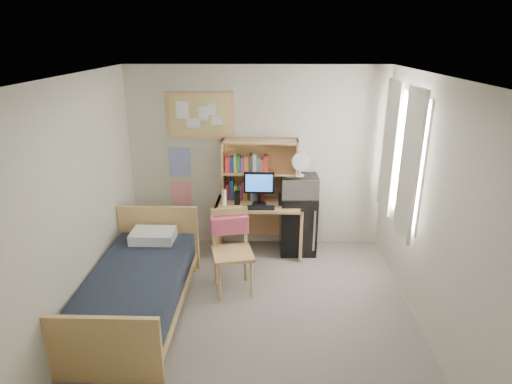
{
  "coord_description": "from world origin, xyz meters",
  "views": [
    {
      "loc": [
        0.11,
        -3.78,
        2.94
      ],
      "look_at": [
        0.01,
        1.2,
        1.13
      ],
      "focal_mm": 30.0,
      "sensor_mm": 36.0,
      "label": 1
    }
  ],
  "objects_px": {
    "desk": "(259,227)",
    "desk_fan": "(300,165)",
    "microwave": "(299,186)",
    "speaker_left": "(237,198)",
    "bulletin_board": "(200,116)",
    "bed": "(138,293)",
    "monitor": "(259,189)",
    "desk_chair": "(233,253)",
    "mini_fridge": "(298,223)",
    "speaker_right": "(281,199)"
  },
  "relations": [
    {
      "from": "bulletin_board",
      "to": "desk_fan",
      "type": "height_order",
      "value": "bulletin_board"
    },
    {
      "from": "bed",
      "to": "speaker_left",
      "type": "relative_size",
      "value": 10.66
    },
    {
      "from": "desk",
      "to": "desk_fan",
      "type": "relative_size",
      "value": 3.9
    },
    {
      "from": "bulletin_board",
      "to": "speaker_right",
      "type": "height_order",
      "value": "bulletin_board"
    },
    {
      "from": "desk_chair",
      "to": "mini_fridge",
      "type": "distance_m",
      "value": 1.38
    },
    {
      "from": "bulletin_board",
      "to": "monitor",
      "type": "distance_m",
      "value": 1.3
    },
    {
      "from": "mini_fridge",
      "to": "bulletin_board",
      "type": "bearing_deg",
      "value": 168.44
    },
    {
      "from": "microwave",
      "to": "desk_fan",
      "type": "xyz_separation_m",
      "value": [
        0.0,
        0.0,
        0.3
      ]
    },
    {
      "from": "mini_fridge",
      "to": "speaker_left",
      "type": "relative_size",
      "value": 4.6
    },
    {
      "from": "microwave",
      "to": "desk_fan",
      "type": "distance_m",
      "value": 0.3
    },
    {
      "from": "mini_fridge",
      "to": "monitor",
      "type": "relative_size",
      "value": 1.92
    },
    {
      "from": "mini_fridge",
      "to": "bed",
      "type": "height_order",
      "value": "mini_fridge"
    },
    {
      "from": "monitor",
      "to": "speaker_left",
      "type": "relative_size",
      "value": 2.4
    },
    {
      "from": "desk",
      "to": "monitor",
      "type": "height_order",
      "value": "monitor"
    },
    {
      "from": "speaker_left",
      "to": "microwave",
      "type": "distance_m",
      "value": 0.87
    },
    {
      "from": "desk",
      "to": "desk_chair",
      "type": "relative_size",
      "value": 1.18
    },
    {
      "from": "speaker_right",
      "to": "microwave",
      "type": "bearing_deg",
      "value": 22.28
    },
    {
      "from": "desk",
      "to": "desk_chair",
      "type": "height_order",
      "value": "desk_chair"
    },
    {
      "from": "mini_fridge",
      "to": "bed",
      "type": "distance_m",
      "value": 2.45
    },
    {
      "from": "mini_fridge",
      "to": "speaker_right",
      "type": "distance_m",
      "value": 0.5
    },
    {
      "from": "speaker_left",
      "to": "bulletin_board",
      "type": "bearing_deg",
      "value": 146.94
    },
    {
      "from": "desk_chair",
      "to": "bed",
      "type": "xyz_separation_m",
      "value": [
        -1.02,
        -0.5,
        -0.24
      ]
    },
    {
      "from": "desk",
      "to": "speaker_left",
      "type": "distance_m",
      "value": 0.56
    },
    {
      "from": "desk",
      "to": "speaker_right",
      "type": "xyz_separation_m",
      "value": [
        0.3,
        -0.07,
        0.46
      ]
    },
    {
      "from": "desk_chair",
      "to": "mini_fridge",
      "type": "xyz_separation_m",
      "value": [
        0.86,
        1.07,
        -0.08
      ]
    },
    {
      "from": "speaker_right",
      "to": "desk_fan",
      "type": "xyz_separation_m",
      "value": [
        0.26,
        0.1,
        0.46
      ]
    },
    {
      "from": "speaker_left",
      "to": "microwave",
      "type": "relative_size",
      "value": 0.37
    },
    {
      "from": "desk_chair",
      "to": "mini_fridge",
      "type": "height_order",
      "value": "desk_chair"
    },
    {
      "from": "bulletin_board",
      "to": "speaker_left",
      "type": "bearing_deg",
      "value": -34.51
    },
    {
      "from": "mini_fridge",
      "to": "bed",
      "type": "xyz_separation_m",
      "value": [
        -1.88,
        -1.57,
        -0.16
      ]
    },
    {
      "from": "bulletin_board",
      "to": "microwave",
      "type": "bearing_deg",
      "value": -11.31
    },
    {
      "from": "speaker_left",
      "to": "speaker_right",
      "type": "height_order",
      "value": "speaker_left"
    },
    {
      "from": "monitor",
      "to": "mini_fridge",
      "type": "bearing_deg",
      "value": 12.65
    },
    {
      "from": "microwave",
      "to": "mini_fridge",
      "type": "bearing_deg",
      "value": 90.0
    },
    {
      "from": "bulletin_board",
      "to": "mini_fridge",
      "type": "distance_m",
      "value": 2.05
    },
    {
      "from": "desk",
      "to": "bulletin_board",
      "type": "bearing_deg",
      "value": 161.06
    },
    {
      "from": "desk_chair",
      "to": "microwave",
      "type": "bearing_deg",
      "value": 37.87
    },
    {
      "from": "microwave",
      "to": "desk_fan",
      "type": "bearing_deg",
      "value": 0.0
    },
    {
      "from": "desk_chair",
      "to": "microwave",
      "type": "relative_size",
      "value": 2.04
    },
    {
      "from": "mini_fridge",
      "to": "speaker_right",
      "type": "bearing_deg",
      "value": -156.39
    },
    {
      "from": "bulletin_board",
      "to": "desk",
      "type": "bearing_deg",
      "value": -20.4
    },
    {
      "from": "bulletin_board",
      "to": "bed",
      "type": "relative_size",
      "value": 0.47
    },
    {
      "from": "desk_chair",
      "to": "monitor",
      "type": "xyz_separation_m",
      "value": [
        0.3,
        0.96,
        0.47
      ]
    },
    {
      "from": "desk_chair",
      "to": "desk_fan",
      "type": "bearing_deg",
      "value": 37.87
    },
    {
      "from": "monitor",
      "to": "desk_fan",
      "type": "distance_m",
      "value": 0.65
    },
    {
      "from": "bed",
      "to": "monitor",
      "type": "relative_size",
      "value": 4.45
    },
    {
      "from": "speaker_right",
      "to": "monitor",
      "type": "bearing_deg",
      "value": -180.0
    },
    {
      "from": "speaker_right",
      "to": "bed",
      "type": "bearing_deg",
      "value": -136.69
    },
    {
      "from": "bulletin_board",
      "to": "speaker_left",
      "type": "relative_size",
      "value": 5.06
    },
    {
      "from": "desk",
      "to": "speaker_right",
      "type": "relative_size",
      "value": 7.24
    }
  ]
}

